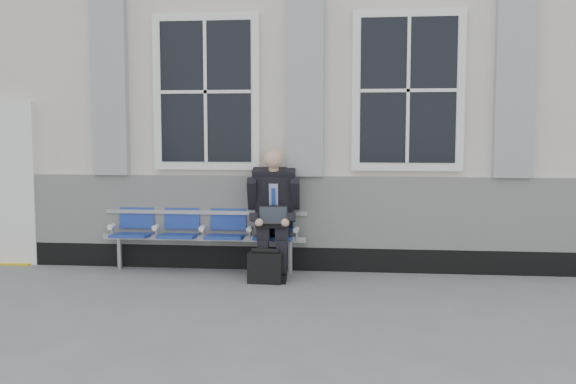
# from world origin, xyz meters

# --- Properties ---
(ground) EXTENTS (70.00, 70.00, 0.00)m
(ground) POSITION_xyz_m (0.00, 0.00, 0.00)
(ground) COLOR slate
(ground) RESTS_ON ground
(station_building) EXTENTS (14.40, 4.40, 4.49)m
(station_building) POSITION_xyz_m (-0.02, 3.47, 2.22)
(station_building) COLOR beige
(station_building) RESTS_ON ground
(bench) EXTENTS (2.60, 0.47, 0.91)m
(bench) POSITION_xyz_m (-2.17, 1.32, 0.55)
(bench) COLOR #9EA0A3
(bench) RESTS_ON ground
(businessman) EXTENTS (0.66, 0.88, 1.54)m
(businessman) POSITION_xyz_m (-1.27, 1.18, 0.82)
(businessman) COLOR black
(businessman) RESTS_ON ground
(briefcase) EXTENTS (0.40, 0.19, 0.41)m
(briefcase) POSITION_xyz_m (-1.31, 0.72, 0.19)
(briefcase) COLOR black
(briefcase) RESTS_ON ground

